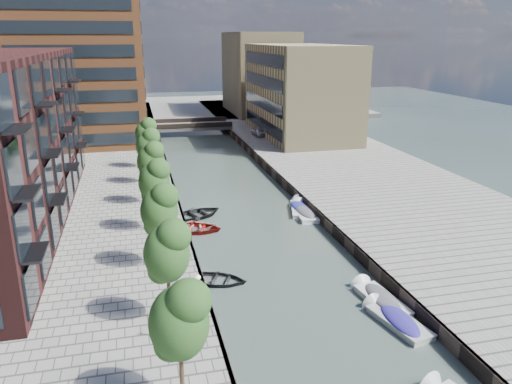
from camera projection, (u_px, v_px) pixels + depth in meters
name	position (u px, v px, depth m)	size (l,w,h in m)	color
water	(226.00, 184.00, 57.13)	(300.00, 300.00, 0.00)	#38473F
quay_right	(355.00, 172.00, 60.61)	(20.00, 140.00, 1.00)	gray
quay_wall_left	(172.00, 184.00, 55.59)	(0.25, 140.00, 1.00)	#332823
quay_wall_right	(277.00, 177.00, 58.36)	(0.25, 140.00, 1.00)	#332823
far_closure	(178.00, 109.00, 112.58)	(80.00, 40.00, 1.00)	gray
apartment_block	(7.00, 141.00, 40.92)	(8.00, 38.00, 14.00)	black
tower	(76.00, 38.00, 71.65)	(18.00, 18.00, 30.00)	brown
tan_block_near	(299.00, 91.00, 78.75)	(12.00, 25.00, 14.00)	tan
tan_block_far	(259.00, 73.00, 102.55)	(12.00, 20.00, 16.00)	tan
bridge	(192.00, 126.00, 86.37)	(13.00, 6.00, 1.30)	gray
tree_0	(179.00, 318.00, 20.24)	(2.50, 2.50, 5.95)	#382619
tree_1	(167.00, 250.00, 26.73)	(2.50, 2.50, 5.95)	#382619
tree_2	(159.00, 208.00, 33.22)	(2.50, 2.50, 5.95)	#382619
tree_3	(154.00, 180.00, 39.71)	(2.50, 2.50, 5.95)	#382619
tree_4	(150.00, 160.00, 46.19)	(2.50, 2.50, 5.95)	#382619
tree_5	(148.00, 144.00, 52.68)	(2.50, 2.50, 5.95)	#382619
tree_6	(146.00, 133.00, 59.17)	(2.50, 2.50, 5.95)	#382619
lamp_0	(199.00, 304.00, 24.78)	(0.24, 0.24, 4.12)	black
lamp_1	(173.00, 204.00, 39.61)	(0.24, 0.24, 4.12)	black
lamp_2	(161.00, 158.00, 54.44)	(0.24, 0.24, 4.12)	black
sloop_0	(217.00, 282.00, 34.41)	(2.98, 4.18, 0.87)	black
sloop_2	(193.00, 231.00, 43.43)	(3.59, 5.03, 1.04)	maroon
sloop_3	(193.00, 230.00, 43.77)	(3.15, 4.41, 0.91)	white
sloop_4	(197.00, 217.00, 46.86)	(3.61, 5.05, 1.05)	black
motorboat_0	(394.00, 319.00, 29.61)	(2.55, 4.92, 1.56)	#B2B2B0
motorboat_1	(378.00, 298.00, 32.02)	(2.15, 4.88, 1.57)	white
motorboat_3	(300.00, 208.00, 48.69)	(2.90, 5.20, 1.64)	white
motorboat_4	(304.00, 212.00, 47.59)	(2.18, 5.27, 1.72)	white
car	(259.00, 132.00, 79.45)	(1.62, 4.03, 1.37)	#B9BBBE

